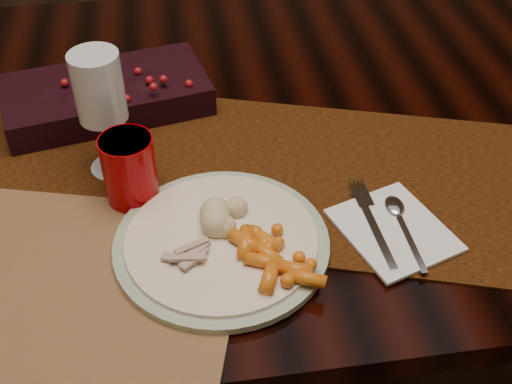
{
  "coord_description": "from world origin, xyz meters",
  "views": [
    {
      "loc": [
        -0.1,
        -0.89,
        1.38
      ],
      "look_at": [
        -0.01,
        -0.24,
        0.8
      ],
      "focal_mm": 45.0,
      "sensor_mm": 36.0,
      "label": 1
    }
  ],
  "objects": [
    {
      "name": "table_runner",
      "position": [
        0.05,
        -0.15,
        0.75
      ],
      "size": [
        1.81,
        0.89,
        0.0
      ],
      "primitive_type": "cube",
      "rotation": [
        0.0,
        0.0,
        -0.31
      ],
      "color": "#442F0D",
      "rests_on": "dining_table"
    },
    {
      "name": "fork",
      "position": [
        0.15,
        -0.29,
        0.76
      ],
      "size": [
        0.03,
        0.16,
        0.0
      ],
      "primitive_type": null,
      "rotation": [
        0.0,
        0.0,
        0.04
      ],
      "color": "silver",
      "rests_on": "napkin"
    },
    {
      "name": "floor",
      "position": [
        0.0,
        0.0,
        0.0
      ],
      "size": [
        5.0,
        5.0,
        0.0
      ],
      "primitive_type": "plane",
      "color": "black",
      "rests_on": "ground"
    },
    {
      "name": "baby_carrots",
      "position": [
        0.01,
        -0.35,
        0.78
      ],
      "size": [
        0.12,
        0.1,
        0.02
      ],
      "primitive_type": null,
      "rotation": [
        0.0,
        0.0,
        -0.01
      ],
      "color": "orange",
      "rests_on": "dinner_plate"
    },
    {
      "name": "napkin",
      "position": [
        0.18,
        -0.3,
        0.76
      ],
      "size": [
        0.17,
        0.19,
        0.01
      ],
      "primitive_type": "cube",
      "rotation": [
        0.0,
        0.0,
        0.33
      ],
      "color": "white",
      "rests_on": "placemat_main"
    },
    {
      "name": "dining_table",
      "position": [
        0.0,
        0.0,
        0.38
      ],
      "size": [
        1.8,
        1.0,
        0.75
      ],
      "primitive_type": "cube",
      "color": "black",
      "rests_on": "floor"
    },
    {
      "name": "turkey_shreds",
      "position": [
        -0.11,
        -0.33,
        0.78
      ],
      "size": [
        0.08,
        0.08,
        0.02
      ],
      "primitive_type": null,
      "rotation": [
        0.0,
        0.0,
        0.38
      ],
      "color": "beige",
      "rests_on": "dinner_plate"
    },
    {
      "name": "dinner_plate",
      "position": [
        -0.06,
        -0.3,
        0.76
      ],
      "size": [
        0.32,
        0.32,
        0.02
      ],
      "primitive_type": "cylinder",
      "rotation": [
        0.0,
        0.0,
        0.12
      ],
      "color": "#FFEBCF",
      "rests_on": "placemat_main"
    },
    {
      "name": "placemat_main",
      "position": [
        -0.28,
        -0.33,
        0.75
      ],
      "size": [
        0.55,
        0.46,
        0.0
      ],
      "primitive_type": "cube",
      "rotation": [
        0.0,
        0.0,
        -0.27
      ],
      "color": "brown",
      "rests_on": "dining_table"
    },
    {
      "name": "red_cup",
      "position": [
        -0.18,
        -0.18,
        0.81
      ],
      "size": [
        0.08,
        0.08,
        0.1
      ],
      "primitive_type": "cylinder",
      "rotation": [
        0.0,
        0.0,
        -0.06
      ],
      "color": "#A30004",
      "rests_on": "placemat_main"
    },
    {
      "name": "wine_glass",
      "position": [
        -0.21,
        -0.1,
        0.85
      ],
      "size": [
        0.08,
        0.08,
        0.2
      ],
      "primitive_type": null,
      "rotation": [
        0.0,
        0.0,
        0.08
      ],
      "color": "white",
      "rests_on": "dining_table"
    },
    {
      "name": "spoon",
      "position": [
        0.19,
        -0.31,
        0.76
      ],
      "size": [
        0.03,
        0.14,
        0.0
      ],
      "primitive_type": null,
      "rotation": [
        0.0,
        0.0,
        0.01
      ],
      "color": "silver",
      "rests_on": "napkin"
    },
    {
      "name": "centerpiece",
      "position": [
        -0.22,
        0.07,
        0.79
      ],
      "size": [
        0.37,
        0.24,
        0.07
      ],
      "primitive_type": null,
      "rotation": [
        0.0,
        0.0,
        0.2
      ],
      "color": "black",
      "rests_on": "table_runner"
    },
    {
      "name": "mashed_potatoes",
      "position": [
        -0.06,
        -0.27,
        0.79
      ],
      "size": [
        0.11,
        0.1,
        0.05
      ],
      "primitive_type": null,
      "rotation": [
        0.0,
        0.0,
        0.36
      ],
      "color": "beige",
      "rests_on": "dinner_plate"
    }
  ]
}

